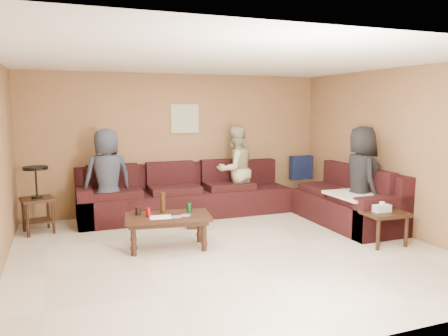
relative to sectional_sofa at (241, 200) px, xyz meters
The scene contains 10 objects.
room 2.18m from the sectional_sofa, 118.22° to the right, with size 5.60×5.50×2.50m.
sectional_sofa is the anchor object (origin of this frame).
coffee_table 1.91m from the sectional_sofa, 144.23° to the right, with size 1.20×0.72×0.75m.
end_table_left 3.25m from the sectional_sofa, behind, with size 0.54×0.54×1.03m.
side_table_right 2.41m from the sectional_sofa, 57.09° to the right, with size 0.59×0.49×0.62m.
waste_bin 0.97m from the sectional_sofa, 164.54° to the right, with size 0.23×0.23×0.27m, color #311B10.
wall_art 1.82m from the sectional_sofa, 126.63° to the left, with size 0.52×0.04×0.52m.
person_left 2.26m from the sectional_sofa, behind, with size 0.77×0.50×1.58m, color #2F3441.
person_middle 0.66m from the sectional_sofa, 80.62° to the left, with size 0.77×0.60×1.58m, color tan.
person_right 2.01m from the sectional_sofa, 40.26° to the right, with size 0.79×0.52×1.62m, color black.
Camera 1 is at (-2.05, -5.24, 1.92)m, focal length 35.00 mm.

